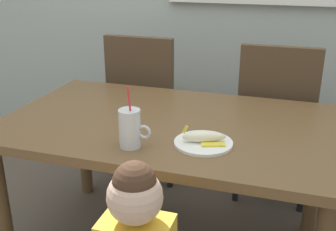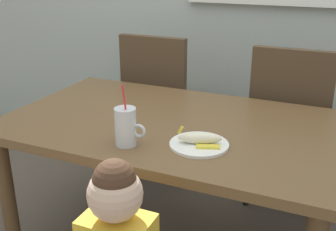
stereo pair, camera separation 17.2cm
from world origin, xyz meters
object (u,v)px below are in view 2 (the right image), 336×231
Objects in this scene: dining_chair_left at (161,99)px; dining_chair_right at (290,119)px; milk_cup at (126,129)px; snack_plate at (199,145)px; peeled_banana at (201,139)px; dining_table at (172,139)px.

dining_chair_right is at bearing 177.83° from dining_chair_left.
snack_plate is (0.26, 0.10, -0.06)m from milk_cup.
milk_cup is at bearing -158.98° from snack_plate.
dining_chair_left is 1.07m from snack_plate.
milk_cup is 1.43× the size of peeled_banana.
peeled_banana reaches higher than snack_plate.
dining_chair_right is (0.81, -0.03, 0.00)m from dining_chair_left.
dining_table is 1.55× the size of dining_chair_right.
peeled_banana is (0.20, -0.20, 0.12)m from dining_table.
dining_chair_left is (-0.37, 0.69, -0.07)m from dining_table.
snack_plate is 0.03m from peeled_banana.
milk_cup is at bearing 62.50° from dining_chair_right.
dining_table is 8.49× the size of peeled_banana.
milk_cup is at bearing -102.22° from dining_table.
dining_chair_right is 3.82× the size of milk_cup.
snack_plate is (0.57, -0.89, 0.17)m from dining_chair_left.
dining_chair_left is 4.17× the size of snack_plate.
milk_cup is (0.31, -0.99, 0.23)m from dining_chair_left.
snack_plate is 1.31× the size of peeled_banana.
dining_chair_left reaches higher than dining_table.
dining_table is 0.35m from milk_cup.
peeled_banana is at bearing 122.94° from dining_chair_left.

